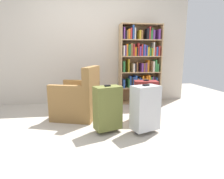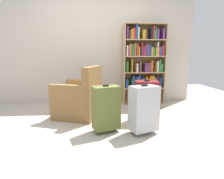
{
  "view_description": "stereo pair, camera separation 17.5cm",
  "coord_description": "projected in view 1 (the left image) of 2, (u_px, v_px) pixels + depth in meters",
  "views": [
    {
      "loc": [
        -0.16,
        -2.46,
        1.09
      ],
      "look_at": [
        0.25,
        0.29,
        0.55
      ],
      "focal_mm": 28.52,
      "sensor_mm": 36.0,
      "label": 1
    },
    {
      "loc": [
        0.02,
        -2.48,
        1.09
      ],
      "look_at": [
        0.25,
        0.29,
        0.55
      ],
      "focal_mm": 28.52,
      "sensor_mm": 36.0,
      "label": 2
    }
  ],
  "objects": [
    {
      "name": "bookshelf",
      "position": [
        140.0,
        62.0,
        4.02
      ],
      "size": [
        0.92,
        0.34,
        1.75
      ],
      "color": "tan",
      "rests_on": "ground"
    },
    {
      "name": "armchair",
      "position": [
        78.0,
        100.0,
        3.14
      ],
      "size": [
        0.88,
        0.88,
        0.9
      ],
      "color": "olive",
      "rests_on": "ground"
    },
    {
      "name": "mug",
      "position": [
        110.0,
        115.0,
        3.15
      ],
      "size": [
        0.12,
        0.08,
        0.1
      ],
      "color": "white",
      "rests_on": "ground"
    },
    {
      "name": "suitcase_olive",
      "position": [
        108.0,
        108.0,
        2.51
      ],
      "size": [
        0.42,
        0.32,
        0.69
      ],
      "color": "brown",
      "rests_on": "ground"
    },
    {
      "name": "suitcase_dark_red",
      "position": [
        145.0,
        99.0,
        2.97
      ],
      "size": [
        0.4,
        0.28,
        0.69
      ],
      "color": "maroon",
      "rests_on": "ground"
    },
    {
      "name": "ground_plane",
      "position": [
        98.0,
        130.0,
        2.62
      ],
      "size": [
        7.79,
        7.79,
        0.0
      ],
      "primitive_type": "plane",
      "color": "#B2A899"
    },
    {
      "name": "storage_box",
      "position": [
        143.0,
        101.0,
        3.76
      ],
      "size": [
        0.43,
        0.3,
        0.24
      ],
      "color": "black",
      "rests_on": "ground"
    },
    {
      "name": "back_wall",
      "position": [
        92.0,
        46.0,
        4.03
      ],
      "size": [
        4.45,
        0.1,
        2.6
      ],
      "primitive_type": "cube",
      "color": "beige",
      "rests_on": "ground"
    },
    {
      "name": "suitcase_silver",
      "position": [
        145.0,
        108.0,
        2.49
      ],
      "size": [
        0.43,
        0.35,
        0.7
      ],
      "color": "#B7BABF",
      "rests_on": "ground"
    }
  ]
}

